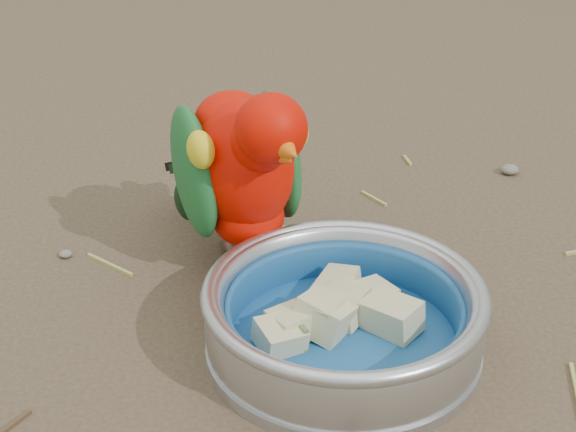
{
  "coord_description": "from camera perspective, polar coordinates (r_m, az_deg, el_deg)",
  "views": [
    {
      "loc": [
        -0.05,
        -0.53,
        0.43
      ],
      "look_at": [
        0.04,
        0.12,
        0.08
      ],
      "focal_mm": 55.0,
      "sensor_mm": 36.0,
      "label": 1
    }
  ],
  "objects": [
    {
      "name": "ground",
      "position": [
        0.68,
        -1.98,
        -10.82
      ],
      "size": [
        60.0,
        60.0,
        0.0
      ],
      "primitive_type": "plane",
      "color": "#4E3D2D"
    },
    {
      "name": "food_bowl",
      "position": [
        0.71,
        3.59,
        -8.25
      ],
      "size": [
        0.22,
        0.22,
        0.02
      ],
      "primitive_type": "cylinder",
      "color": "#B2B2BA",
      "rests_on": "ground"
    },
    {
      "name": "bowl_wall",
      "position": [
        0.69,
        3.66,
        -6.25
      ],
      "size": [
        0.22,
        0.22,
        0.04
      ],
      "primitive_type": null,
      "color": "#B2B2BA",
      "rests_on": "food_bowl"
    },
    {
      "name": "fruit_wedges",
      "position": [
        0.7,
        3.64,
        -6.72
      ],
      "size": [
        0.13,
        0.13,
        0.03
      ],
      "primitive_type": null,
      "color": "beige",
      "rests_on": "food_bowl"
    },
    {
      "name": "lory_parrot",
      "position": [
        0.77,
        -2.89,
        2.23
      ],
      "size": [
        0.18,
        0.25,
        0.18
      ],
      "primitive_type": null,
      "rotation": [
        0.0,
        0.0,
        -2.8
      ],
      "color": "#CB0B00",
      "rests_on": "ground"
    },
    {
      "name": "ground_debris",
      "position": [
        0.69,
        -2.41,
        -9.64
      ],
      "size": [
        0.9,
        0.8,
        0.01
      ],
      "primitive_type": null,
      "color": "#A59E50",
      "rests_on": "ground"
    }
  ]
}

